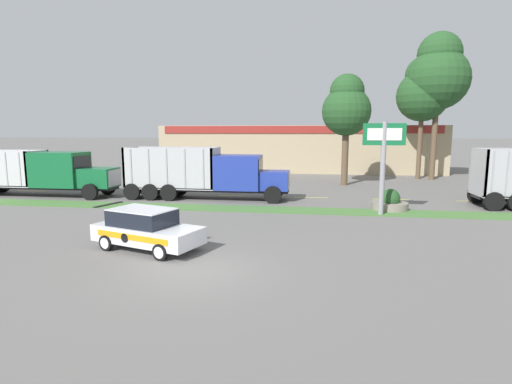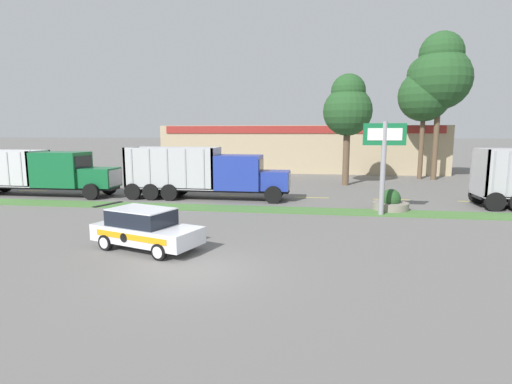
{
  "view_description": "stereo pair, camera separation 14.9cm",
  "coord_description": "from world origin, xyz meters",
  "px_view_note": "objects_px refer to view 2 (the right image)",
  "views": [
    {
      "loc": [
        3.77,
        -12.15,
        4.53
      ],
      "look_at": [
        0.67,
        8.92,
        1.33
      ],
      "focal_mm": 28.0,
      "sensor_mm": 36.0,
      "label": 1
    },
    {
      "loc": [
        3.92,
        -12.13,
        4.53
      ],
      "look_at": [
        0.67,
        8.92,
        1.33
      ],
      "focal_mm": 28.0,
      "sensor_mm": 36.0,
      "label": 2
    }
  ],
  "objects_px": {
    "dump_truck_lead": "(219,176)",
    "dump_truck_trail": "(46,173)",
    "stone_planter": "(391,203)",
    "store_sign_post": "(384,151)",
    "rally_car": "(145,228)"
  },
  "relations": [
    {
      "from": "dump_truck_lead",
      "to": "dump_truck_trail",
      "type": "distance_m",
      "value": 12.65
    },
    {
      "from": "rally_car",
      "to": "store_sign_post",
      "type": "height_order",
      "value": "store_sign_post"
    },
    {
      "from": "store_sign_post",
      "to": "stone_planter",
      "type": "height_order",
      "value": "store_sign_post"
    },
    {
      "from": "dump_truck_lead",
      "to": "dump_truck_trail",
      "type": "height_order",
      "value": "dump_truck_lead"
    },
    {
      "from": "dump_truck_lead",
      "to": "rally_car",
      "type": "distance_m",
      "value": 11.91
    },
    {
      "from": "dump_truck_lead",
      "to": "stone_planter",
      "type": "relative_size",
      "value": 5.42
    },
    {
      "from": "dump_truck_lead",
      "to": "rally_car",
      "type": "height_order",
      "value": "dump_truck_lead"
    },
    {
      "from": "stone_planter",
      "to": "dump_truck_trail",
      "type": "bearing_deg",
      "value": 175.28
    },
    {
      "from": "dump_truck_trail",
      "to": "store_sign_post",
      "type": "height_order",
      "value": "store_sign_post"
    },
    {
      "from": "rally_car",
      "to": "stone_planter",
      "type": "distance_m",
      "value": 14.41
    },
    {
      "from": "store_sign_post",
      "to": "stone_planter",
      "type": "distance_m",
      "value": 3.55
    },
    {
      "from": "dump_truck_lead",
      "to": "stone_planter",
      "type": "distance_m",
      "value": 11.14
    },
    {
      "from": "dump_truck_lead",
      "to": "dump_truck_trail",
      "type": "relative_size",
      "value": 0.86
    },
    {
      "from": "dump_truck_trail",
      "to": "store_sign_post",
      "type": "relative_size",
      "value": 2.54
    },
    {
      "from": "dump_truck_trail",
      "to": "stone_planter",
      "type": "xyz_separation_m",
      "value": [
        23.46,
        -1.94,
        -1.19
      ]
    }
  ]
}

